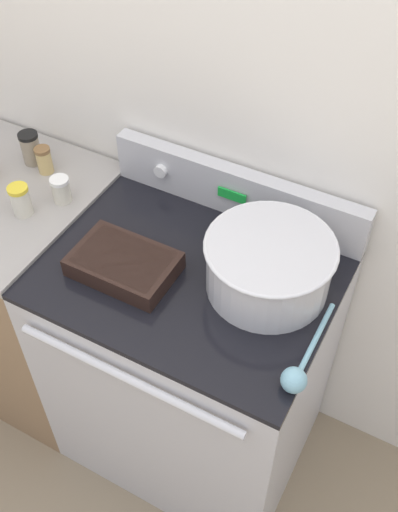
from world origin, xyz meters
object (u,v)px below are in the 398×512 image
Objects in this scene: ladle at (298,373)px; spice_jar_white_cap at (61,190)px; mixing_bowl at (269,264)px; spice_jar_black_cap at (31,148)px; spice_jar_brown_cap at (44,160)px; spice_jar_yellow_cap at (21,200)px; casserole_dish at (124,263)px.

ladle is 0.90m from spice_jar_white_cap.
spice_jar_black_cap is (-0.89, 0.12, -0.02)m from mixing_bowl.
spice_jar_black_cap is (-0.20, 0.11, 0.01)m from spice_jar_white_cap.
spice_jar_white_cap is 0.16m from spice_jar_brown_cap.
spice_jar_yellow_cap is (-0.94, 0.14, 0.04)m from ladle.
spice_jar_brown_cap is (-0.07, 0.19, -0.00)m from spice_jar_yellow_cap.
spice_jar_black_cap reaches higher than spice_jar_white_cap.
spice_jar_brown_cap is 0.82× the size of spice_jar_black_cap.
spice_jar_brown_cap is 0.07m from spice_jar_black_cap.
spice_jar_white_cap is at bearing -33.48° from spice_jar_brown_cap.
ladle is 1.06m from spice_jar_brown_cap.
spice_jar_yellow_cap is 0.90× the size of spice_jar_black_cap.
casserole_dish is 0.92× the size of ladle.
casserole_dish is at bearing -27.46° from spice_jar_brown_cap.
casserole_dish is 0.39m from spice_jar_yellow_cap.
casserole_dish is 0.35m from spice_jar_white_cap.
spice_jar_yellow_cap reaches higher than ladle.
spice_jar_black_cap reaches higher than spice_jar_yellow_cap.
spice_jar_white_cap is at bearing 179.01° from mixing_bowl.
spice_jar_white_cap is (-0.87, 0.25, 0.03)m from ladle.
mixing_bowl reaches higher than casserole_dish.
spice_jar_black_cap reaches higher than casserole_dish.
spice_jar_brown_cap is (-1.00, 0.33, 0.03)m from ladle.
mixing_bowl is 0.76m from spice_jar_yellow_cap.
casserole_dish is at bearing -24.73° from spice_jar_white_cap.
spice_jar_black_cap is (-1.07, 0.35, 0.04)m from ladle.
ladle is 0.95m from spice_jar_yellow_cap.
ladle is at bearing -18.29° from spice_jar_black_cap.
spice_jar_yellow_cap is 0.20m from spice_jar_brown_cap.
spice_jar_white_cap reaches higher than ladle.
spice_jar_brown_cap is (-0.82, 0.10, -0.03)m from mixing_bowl.
ladle reaches higher than casserole_dish.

